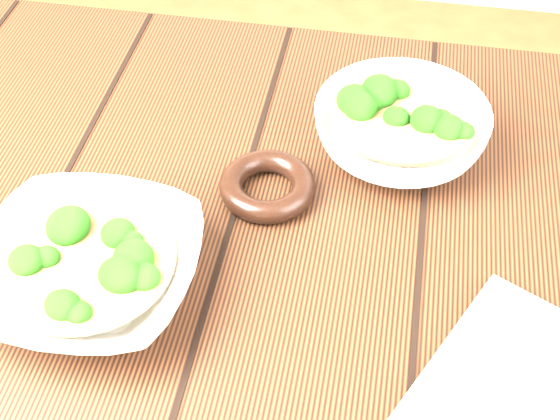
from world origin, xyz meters
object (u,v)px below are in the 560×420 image
Objects in this scene: trivet at (267,186)px; soup_bowl_front at (88,269)px; table at (248,312)px; soup_bowl_back at (400,129)px.

soup_bowl_front is at bearing -132.88° from trivet.
table is 11.40× the size of trivet.
soup_bowl_back is (0.28, 0.25, 0.01)m from soup_bowl_front.
soup_bowl_front is at bearing -138.02° from soup_bowl_back.
trivet is at bearing -144.69° from soup_bowl_back.
soup_bowl_back reaches higher than table.
soup_bowl_back is at bearing 41.98° from soup_bowl_front.
soup_bowl_back reaches higher than trivet.
table is 0.15m from trivet.
soup_bowl_front is 2.08× the size of trivet.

